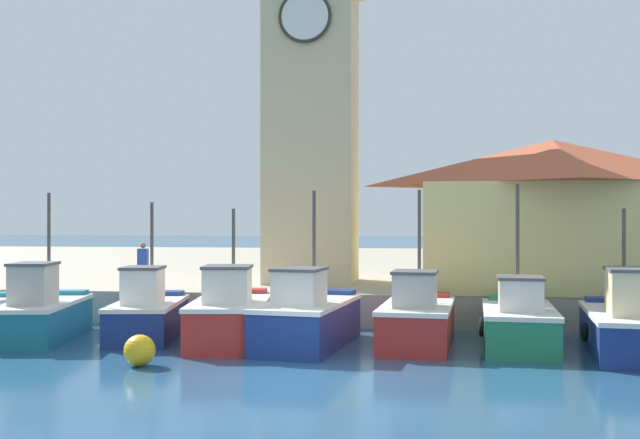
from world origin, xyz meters
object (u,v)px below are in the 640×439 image
object	(u,v)px
fishing_boat_left_outer	(42,314)
fishing_boat_right_outer	(628,326)
fishing_boat_mid_right	(417,319)
dock_worker_near_tower	(143,265)
warehouse_right	(553,212)
fishing_boat_mid_left	(231,316)
fishing_boat_center	(308,318)
mooring_buoy	(140,350)
fishing_boat_right_inner	(519,322)
clock_tower	(312,83)
fishing_boat_left_inner	(148,314)

from	to	relation	value
fishing_boat_left_outer	fishing_boat_right_outer	size ratio (longest dim) A/B	0.91
fishing_boat_right_outer	fishing_boat_mid_right	bearing A→B (deg)	172.85
fishing_boat_right_outer	dock_worker_near_tower	world-z (taller)	fishing_boat_right_outer
fishing_boat_left_outer	dock_worker_near_tower	distance (m)	4.62
warehouse_right	fishing_boat_mid_right	bearing A→B (deg)	-126.40
fishing_boat_mid_left	fishing_boat_center	distance (m)	2.20
fishing_boat_left_outer	fishing_boat_mid_left	size ratio (longest dim) A/B	0.99
fishing_boat_right_outer	mooring_buoy	xyz separation A→B (m)	(-11.92, -3.17, -0.38)
fishing_boat_right_inner	clock_tower	world-z (taller)	clock_tower
fishing_boat_right_inner	fishing_boat_right_outer	size ratio (longest dim) A/B	0.88
clock_tower	warehouse_right	bearing A→B (deg)	-8.36
fishing_boat_mid_left	warehouse_right	world-z (taller)	warehouse_right
dock_worker_near_tower	fishing_boat_right_inner	bearing A→B (deg)	-17.65
fishing_boat_mid_right	fishing_boat_right_outer	bearing A→B (deg)	-7.15
fishing_boat_right_outer	mooring_buoy	distance (m)	12.34
dock_worker_near_tower	fishing_boat_right_outer	bearing A→B (deg)	-16.89
fishing_boat_mid_left	clock_tower	bearing A→B (deg)	82.36
fishing_boat_center	dock_worker_near_tower	distance (m)	7.86
fishing_boat_mid_left	fishing_boat_right_inner	world-z (taller)	fishing_boat_right_inner
fishing_boat_left_outer	fishing_boat_right_inner	distance (m)	13.59
fishing_boat_left_outer	fishing_boat_right_inner	world-z (taller)	fishing_boat_right_inner
clock_tower	mooring_buoy	bearing A→B (deg)	-101.89
fishing_boat_right_inner	dock_worker_near_tower	xyz separation A→B (m)	(-12.14, 3.86, 1.23)
fishing_boat_right_inner	mooring_buoy	xyz separation A→B (m)	(-9.25, -3.81, -0.33)
fishing_boat_left_inner	fishing_boat_mid_left	bearing A→B (deg)	-13.39
fishing_boat_left_inner	mooring_buoy	world-z (taller)	fishing_boat_left_inner
warehouse_right	fishing_boat_right_outer	bearing A→B (deg)	-84.34
fishing_boat_left_outer	dock_worker_near_tower	world-z (taller)	fishing_boat_left_outer
fishing_boat_mid_left	fishing_boat_right_inner	bearing A→B (deg)	2.98
fishing_boat_mid_right	dock_worker_near_tower	bearing A→B (deg)	157.91
fishing_boat_mid_right	fishing_boat_center	bearing A→B (deg)	-169.28
fishing_boat_mid_right	fishing_boat_right_inner	distance (m)	2.73
fishing_boat_left_inner	fishing_boat_mid_left	distance (m)	2.75
fishing_boat_left_inner	fishing_boat_mid_left	world-z (taller)	fishing_boat_left_inner
fishing_boat_left_outer	mooring_buoy	distance (m)	5.54
fishing_boat_mid_left	fishing_boat_mid_right	xyz separation A→B (m)	(5.18, 0.46, -0.04)
fishing_boat_mid_left	fishing_boat_mid_right	distance (m)	5.20
fishing_boat_left_outer	fishing_boat_right_outer	world-z (taller)	fishing_boat_left_outer
fishing_boat_right_inner	fishing_boat_mid_right	bearing A→B (deg)	179.05
fishing_boat_mid_right	clock_tower	world-z (taller)	clock_tower
fishing_boat_mid_left	fishing_boat_center	size ratio (longest dim) A/B	0.96
fishing_boat_left_inner	warehouse_right	world-z (taller)	warehouse_right
fishing_boat_right_outer	clock_tower	world-z (taller)	clock_tower
fishing_boat_center	warehouse_right	distance (m)	10.78
mooring_buoy	fishing_boat_mid_right	bearing A→B (deg)	30.58
clock_tower	fishing_boat_right_outer	bearing A→B (deg)	-41.31
warehouse_right	dock_worker_near_tower	xyz separation A→B (m)	(-14.11, -2.55, -1.83)
fishing_boat_center	dock_worker_near_tower	bearing A→B (deg)	145.69
fishing_boat_left_outer	dock_worker_near_tower	xyz separation A→B (m)	(1.44, 4.23, 1.18)
warehouse_right	fishing_boat_right_inner	bearing A→B (deg)	-107.05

